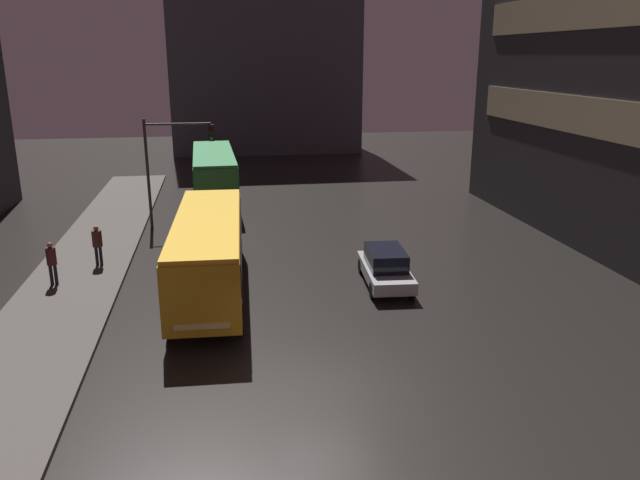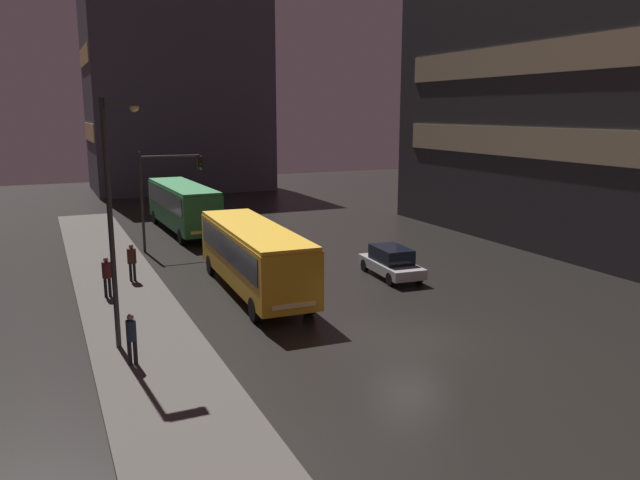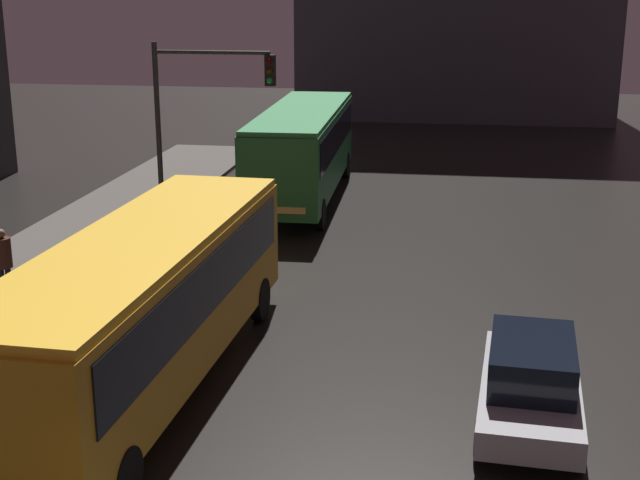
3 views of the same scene
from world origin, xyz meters
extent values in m
plane|color=black|center=(0.00, 0.00, 0.00)|extent=(120.00, 120.00, 0.00)
cube|color=#56514C|center=(-9.00, 10.00, 0.07)|extent=(4.00, 48.00, 0.15)
cube|color=beige|center=(14.41, 10.63, 6.46)|extent=(0.24, 23.79, 1.80)
cube|color=beige|center=(14.41, 10.63, 11.27)|extent=(0.24, 23.79, 1.80)
cube|color=#423D47|center=(2.00, 49.63, 10.02)|extent=(18.00, 12.00, 20.05)
cube|color=#EAC66B|center=(-6.95, 49.63, 6.19)|extent=(0.24, 10.20, 1.80)
cube|color=#EAC66B|center=(-6.95, 49.63, 13.68)|extent=(0.24, 10.20, 1.80)
cube|color=orange|center=(-3.33, 8.18, 1.75)|extent=(2.94, 10.91, 2.40)
cube|color=black|center=(-3.33, 8.18, 2.20)|extent=(2.97, 10.05, 1.10)
cube|color=yellow|center=(-3.33, 8.18, 3.03)|extent=(2.88, 10.70, 0.16)
cube|color=#F4CC72|center=(-3.53, 2.75, 0.95)|extent=(1.78, 0.17, 0.20)
cylinder|color=black|center=(-2.31, 4.13, 0.50)|extent=(0.29, 1.01, 1.00)
cylinder|color=black|center=(-4.65, 4.21, 0.50)|extent=(0.29, 1.01, 1.00)
cylinder|color=black|center=(-2.01, 12.15, 0.50)|extent=(0.29, 1.01, 1.00)
cylinder|color=black|center=(-4.36, 12.24, 0.50)|extent=(0.29, 1.01, 1.00)
cube|color=#236B38|center=(-3.13, 24.38, 1.85)|extent=(2.84, 11.05, 2.60)
cube|color=black|center=(-3.13, 24.38, 2.40)|extent=(2.88, 10.17, 1.10)
cube|color=#399252|center=(-3.13, 24.38, 3.23)|extent=(2.79, 10.83, 0.16)
cube|color=#F4CC72|center=(-2.98, 18.88, 0.95)|extent=(1.78, 0.15, 0.20)
cylinder|color=black|center=(-1.85, 20.33, 0.50)|extent=(0.28, 1.01, 1.00)
cylinder|color=black|center=(-4.18, 20.26, 0.50)|extent=(0.28, 1.01, 1.00)
cylinder|color=black|center=(-2.08, 28.51, 0.50)|extent=(0.28, 1.01, 1.00)
cylinder|color=black|center=(-4.41, 28.44, 0.50)|extent=(0.28, 1.01, 1.00)
cube|color=#B7B7BC|center=(3.88, 7.95, 0.55)|extent=(2.03, 4.50, 0.50)
cube|color=black|center=(3.88, 7.95, 1.17)|extent=(1.63, 2.51, 0.74)
cylinder|color=black|center=(4.55, 6.41, 0.32)|extent=(0.24, 0.65, 0.64)
cylinder|color=black|center=(2.99, 6.52, 0.32)|extent=(0.24, 0.65, 0.64)
cylinder|color=black|center=(4.76, 9.39, 0.32)|extent=(0.24, 0.65, 0.64)
cylinder|color=black|center=(3.20, 9.50, 0.32)|extent=(0.24, 0.65, 0.64)
cylinder|color=black|center=(-8.38, 11.99, 0.59)|extent=(0.14, 0.14, 0.88)
cylinder|color=black|center=(-8.20, 11.99, 0.59)|extent=(0.14, 0.14, 0.88)
cylinder|color=#422319|center=(-8.29, 11.99, 1.39)|extent=(0.43, 0.43, 0.73)
sphere|color=#8C664C|center=(-8.29, 11.99, 1.87)|extent=(0.22, 0.22, 0.22)
cylinder|color=black|center=(-9.77, 9.69, 0.59)|extent=(0.14, 0.14, 0.87)
cylinder|color=black|center=(-9.59, 9.69, 0.59)|extent=(0.14, 0.14, 0.87)
cylinder|color=#4C191E|center=(-9.68, 9.69, 1.38)|extent=(0.52, 0.52, 0.73)
sphere|color=#8C664C|center=(-9.68, 9.69, 1.86)|extent=(0.22, 0.22, 0.22)
cylinder|color=#2D2D2D|center=(-6.65, 18.93, 2.98)|extent=(0.16, 0.16, 5.96)
cylinder|color=#2D2D2D|center=(-4.89, 18.93, 5.66)|extent=(3.52, 0.12, 0.12)
cube|color=black|center=(-3.13, 18.93, 5.16)|extent=(0.30, 0.24, 0.90)
sphere|color=#390706|center=(-3.13, 18.79, 5.44)|extent=(0.18, 0.18, 0.18)
sphere|color=#3B2B07|center=(-3.13, 18.79, 5.16)|extent=(0.18, 0.18, 0.18)
sphere|color=green|center=(-3.13, 18.79, 4.88)|extent=(0.18, 0.18, 0.18)
camera|label=1|loc=(-2.72, -15.82, 9.22)|focal=35.00mm
camera|label=2|loc=(-12.03, -18.57, 8.26)|focal=35.00mm
camera|label=3|loc=(2.40, -7.03, 7.58)|focal=50.00mm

